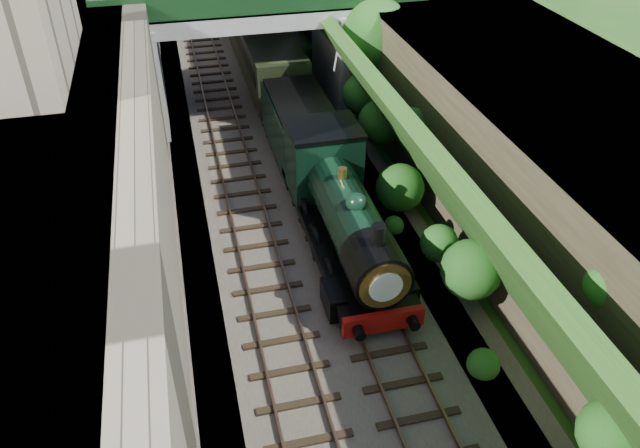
# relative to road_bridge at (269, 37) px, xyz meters

# --- Properties ---
(trackbed) EXTENTS (10.00, 90.00, 0.20)m
(trackbed) POSITION_rel_road_bridge_xyz_m (-0.94, -4.00, -3.98)
(trackbed) COLOR #473F38
(trackbed) RESTS_ON ground
(retaining_wall) EXTENTS (1.00, 90.00, 7.00)m
(retaining_wall) POSITION_rel_road_bridge_xyz_m (-6.44, -4.00, -0.58)
(retaining_wall) COLOR #756B56
(retaining_wall) RESTS_ON ground
(street_plateau_left) EXTENTS (6.00, 90.00, 7.00)m
(street_plateau_left) POSITION_rel_road_bridge_xyz_m (-9.94, -4.00, -0.58)
(street_plateau_left) COLOR #262628
(street_plateau_left) RESTS_ON ground
(street_plateau_right) EXTENTS (8.00, 90.00, 6.25)m
(street_plateau_right) POSITION_rel_road_bridge_xyz_m (8.56, -4.00, -0.95)
(street_plateau_right) COLOR #262628
(street_plateau_right) RESTS_ON ground
(embankment_slope) EXTENTS (4.40, 90.00, 6.36)m
(embankment_slope) POSITION_rel_road_bridge_xyz_m (3.94, -5.33, -1.50)
(embankment_slope) COLOR #1E4714
(embankment_slope) RESTS_ON ground
(track_left) EXTENTS (2.50, 90.00, 0.20)m
(track_left) POSITION_rel_road_bridge_xyz_m (-2.94, -4.00, -3.83)
(track_left) COLOR black
(track_left) RESTS_ON trackbed
(track_right) EXTENTS (2.50, 90.00, 0.20)m
(track_right) POSITION_rel_road_bridge_xyz_m (0.26, -4.00, -3.83)
(track_right) COLOR black
(track_right) RESTS_ON trackbed
(road_bridge) EXTENTS (16.00, 6.40, 7.25)m
(road_bridge) POSITION_rel_road_bridge_xyz_m (0.00, 0.00, 0.00)
(road_bridge) COLOR gray
(road_bridge) RESTS_ON ground
(tree) EXTENTS (3.60, 3.80, 6.60)m
(tree) POSITION_rel_road_bridge_xyz_m (4.97, -3.13, 0.57)
(tree) COLOR black
(tree) RESTS_ON ground
(locomotive) EXTENTS (3.10, 10.22, 3.83)m
(locomotive) POSITION_rel_road_bridge_xyz_m (0.26, -13.79, -2.18)
(locomotive) COLOR black
(locomotive) RESTS_ON trackbed
(tender) EXTENTS (2.70, 6.00, 3.05)m
(tender) POSITION_rel_road_bridge_xyz_m (0.26, -6.42, -2.46)
(tender) COLOR black
(tender) RESTS_ON trackbed
(coach_front) EXTENTS (2.90, 18.00, 3.70)m
(coach_front) POSITION_rel_road_bridge_xyz_m (0.26, 6.18, -2.03)
(coach_front) COLOR black
(coach_front) RESTS_ON trackbed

